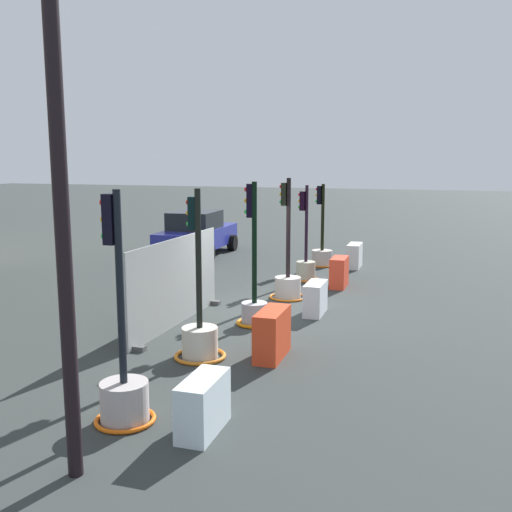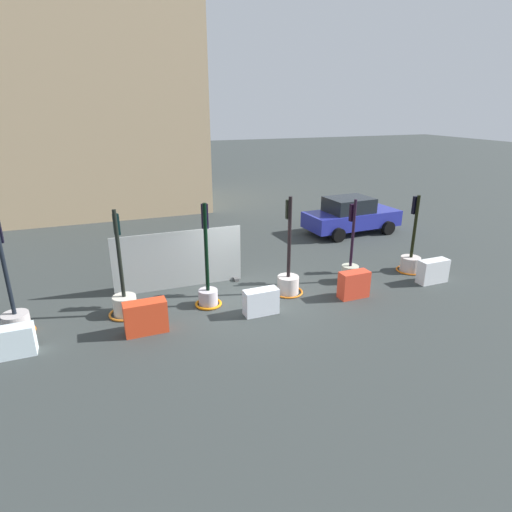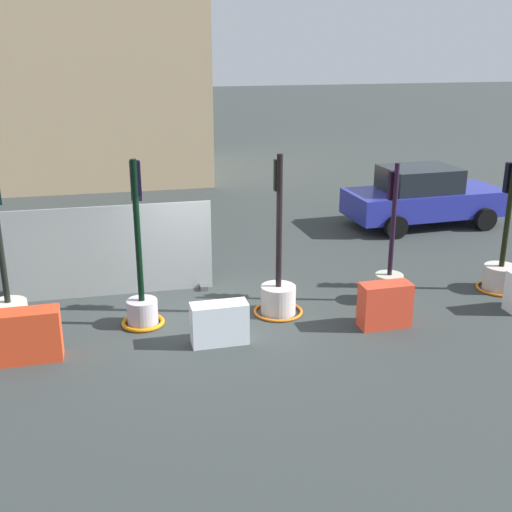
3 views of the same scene
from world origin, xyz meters
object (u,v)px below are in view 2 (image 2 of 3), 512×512
traffic_light_5 (411,259)px  construction_barrier_2 (261,302)px  traffic_light_1 (124,300)px  car_blue_estate (351,216)px  construction_barrier_0 (12,342)px  traffic_light_3 (288,279)px  traffic_light_4 (350,268)px  traffic_light_2 (208,287)px  construction_barrier_4 (433,271)px  traffic_light_0 (15,316)px  construction_barrier_3 (354,285)px  construction_barrier_1 (146,317)px

traffic_light_5 → construction_barrier_2: (-6.38, -1.22, -0.07)m
traffic_light_1 → car_blue_estate: traffic_light_1 is taller
construction_barrier_2 → construction_barrier_0: bearing=179.3°
traffic_light_3 → traffic_light_4: size_ratio=1.10×
traffic_light_4 → construction_barrier_0: bearing=-174.0°
traffic_light_2 → construction_barrier_2: 1.72m
construction_barrier_4 → traffic_light_4: bearing=157.8°
traffic_light_0 → construction_barrier_3: bearing=-7.3°
car_blue_estate → construction_barrier_4: bearing=-95.9°
car_blue_estate → traffic_light_2: bearing=-148.2°
traffic_light_3 → car_blue_estate: size_ratio=0.69×
traffic_light_0 → traffic_light_3: 7.90m
traffic_light_1 → construction_barrier_2: 3.97m
construction_barrier_0 → car_blue_estate: bearing=24.6°
construction_barrier_0 → construction_barrier_2: size_ratio=1.00×
construction_barrier_0 → construction_barrier_2: (6.46, -0.08, -0.00)m
construction_barrier_1 → construction_barrier_3: bearing=-0.5°
traffic_light_0 → construction_barrier_0: bearing=-86.5°
construction_barrier_1 → traffic_light_0: bearing=160.0°
construction_barrier_0 → car_blue_estate: (13.48, 6.18, 0.46)m
construction_barrier_3 → construction_barrier_2: bearing=-179.7°
traffic_light_2 → construction_barrier_1: (-1.98, -1.03, -0.13)m
construction_barrier_0 → construction_barrier_1: size_ratio=0.90×
construction_barrier_0 → construction_barrier_1: 3.18m
traffic_light_3 → car_blue_estate: traffic_light_3 is taller
traffic_light_0 → construction_barrier_1: size_ratio=2.88×
traffic_light_3 → traffic_light_5: (5.02, 0.16, -0.03)m
construction_barrier_2 → car_blue_estate: 9.42m
construction_barrier_2 → construction_barrier_4: (6.38, 0.08, 0.03)m
traffic_light_2 → construction_barrier_3: bearing=-13.7°
traffic_light_4 → construction_barrier_3: 1.28m
traffic_light_1 → traffic_light_4: 7.49m
traffic_light_1 → traffic_light_2: size_ratio=0.99×
traffic_light_4 → traffic_light_2: bearing=-179.4°
construction_barrier_1 → car_blue_estate: size_ratio=0.25×
construction_barrier_0 → car_blue_estate: size_ratio=0.22×
traffic_light_5 → car_blue_estate: 5.10m
traffic_light_3 → construction_barrier_4: size_ratio=2.95×
traffic_light_5 → car_blue_estate: size_ratio=0.61×
traffic_light_0 → traffic_light_4: 10.28m
traffic_light_2 → construction_barrier_1: traffic_light_2 is taller
construction_barrier_1 → traffic_light_3: bearing=12.0°
traffic_light_4 → construction_barrier_4: size_ratio=2.68×
construction_barrier_2 → construction_barrier_3: construction_barrier_3 is taller
traffic_light_3 → construction_barrier_3: traffic_light_3 is taller
construction_barrier_0 → traffic_light_5: bearing=5.1°
car_blue_estate → construction_barrier_0: bearing=-155.4°
construction_barrier_1 → traffic_light_1: bearing=109.6°
car_blue_estate → traffic_light_5: bearing=-97.3°
construction_barrier_4 → car_blue_estate: (0.64, 6.18, 0.43)m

